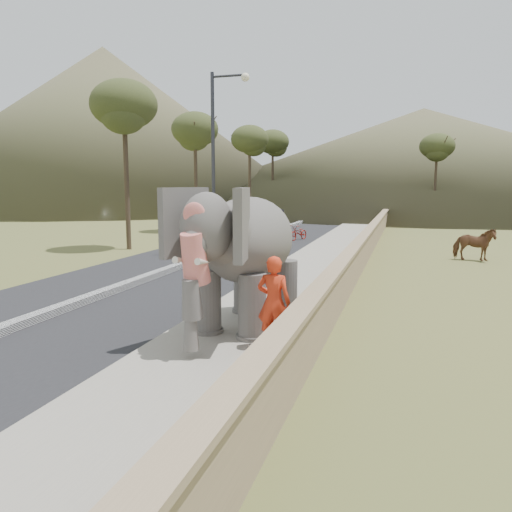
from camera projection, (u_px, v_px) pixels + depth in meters
The scene contains 13 objects.
ground at pixel (211, 365), 9.03m from camera, with size 160.00×160.00×0.00m, color olive.
road at pixel (188, 265), 19.93m from camera, with size 7.00×120.00×0.03m, color black.
median at pixel (188, 263), 19.92m from camera, with size 0.35×120.00×0.22m, color black.
walkway at pixel (312, 270), 18.49m from camera, with size 3.00×120.00×0.15m, color #9E9687.
parapet at pixel (357, 259), 17.95m from camera, with size 0.30×120.00×1.10m, color tan.
lamppost at pixel (220, 146), 21.81m from camera, with size 1.76×0.36×8.00m.
signboard at pixel (223, 220), 22.11m from camera, with size 0.60×0.08×2.40m.
cow at pixel (474, 244), 21.05m from camera, with size 0.76×1.67×1.41m, color brown.
hill_left at pixel (106, 128), 70.43m from camera, with size 60.00×60.00×22.00m, color brown.
hill_far at pixel (422, 158), 72.88m from camera, with size 80.00×80.00×14.00m, color brown.
elephant_and_man at pixel (249, 259), 10.89m from camera, with size 2.56×4.34×2.98m.
motorcyclist at pixel (292, 228), 28.79m from camera, with size 2.00×1.78×1.77m.
trees at pixel (322, 172), 35.64m from camera, with size 48.09×43.43×9.22m.
Camera 1 is at (3.29, -8.04, 3.26)m, focal length 35.00 mm.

